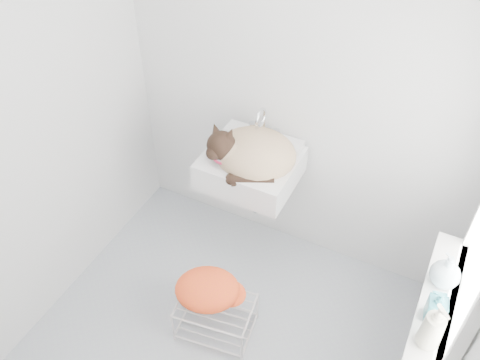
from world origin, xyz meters
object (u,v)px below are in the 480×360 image
at_px(cat, 251,154).
at_px(bottle_c, 441,282).
at_px(sink, 251,157).
at_px(wire_rack, 216,315).
at_px(bottle_a, 426,343).
at_px(bottle_b, 432,317).

bearing_deg(cat, bottle_c, -29.42).
relative_size(cat, bottle_c, 3.05).
distance_m(sink, wire_rack, 0.96).
relative_size(sink, cat, 1.02).
distance_m(cat, bottle_a, 1.39).
xyz_separation_m(cat, bottle_c, (1.17, -0.40, -0.04)).
bearing_deg(bottle_a, sink, 147.25).
distance_m(bottle_b, bottle_c, 0.21).
relative_size(sink, bottle_b, 3.11).
bearing_deg(bottle_c, cat, 161.19).
relative_size(sink, bottle_a, 2.54).
distance_m(wire_rack, bottle_b, 1.29).
relative_size(sink, bottle_c, 3.10).
height_order(sink, bottle_b, sink).
height_order(wire_rack, bottle_a, bottle_a).
bearing_deg(bottle_c, sink, 160.56).
bearing_deg(bottle_b, bottle_c, 90.00).
distance_m(bottle_a, bottle_b, 0.14).
bearing_deg(wire_rack, cat, 97.70).
relative_size(bottle_a, bottle_c, 1.22).
xyz_separation_m(cat, bottle_a, (1.17, -0.74, -0.04)).
bearing_deg(bottle_c, bottle_a, -90.00).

